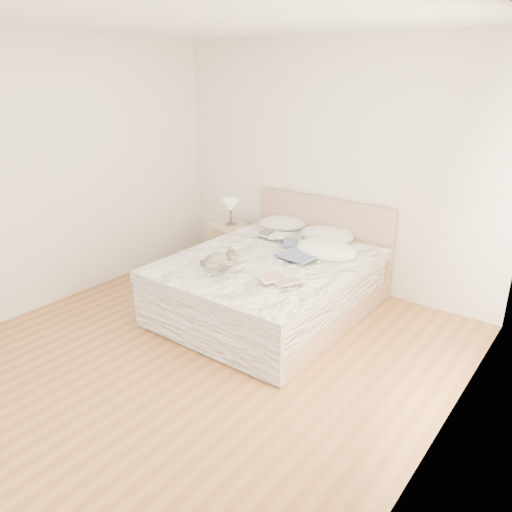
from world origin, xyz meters
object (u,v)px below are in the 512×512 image
at_px(nightstand, 230,246).
at_px(childrens_book, 281,280).
at_px(photo_book, 273,235).
at_px(bed, 273,283).
at_px(teddy_bear, 217,266).
at_px(table_lamp, 231,207).

relative_size(nightstand, childrens_book, 1.56).
relative_size(photo_book, childrens_book, 1.01).
relative_size(bed, teddy_bear, 6.90).
bearing_deg(childrens_book, nightstand, 167.20).
height_order(photo_book, teddy_bear, teddy_bear).
xyz_separation_m(bed, table_lamp, (-1.10, 0.66, 0.48)).
distance_m(bed, nightstand, 1.29).
relative_size(bed, photo_book, 5.95).
relative_size(bed, table_lamp, 6.71).
xyz_separation_m(table_lamp, photo_book, (0.76, -0.18, -0.16)).
bearing_deg(childrens_book, bed, 154.55).
bearing_deg(photo_book, table_lamp, 153.93).
height_order(table_lamp, teddy_bear, table_lamp).
bearing_deg(bed, table_lamp, 149.22).
bearing_deg(nightstand, table_lamp, 40.25).
bearing_deg(table_lamp, teddy_bear, -54.97).
relative_size(table_lamp, childrens_book, 0.89).
height_order(table_lamp, photo_book, table_lamp).
bearing_deg(table_lamp, nightstand, -139.75).
bearing_deg(teddy_bear, childrens_book, 34.95).
distance_m(bed, photo_book, 0.67).
relative_size(nightstand, photo_book, 1.55).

